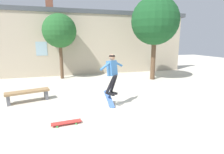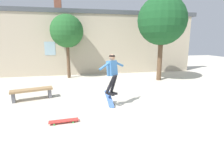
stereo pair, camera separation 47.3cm
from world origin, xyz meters
name	(u,v)px [view 2 (the right image)]	position (x,y,z in m)	size (l,w,h in m)	color
ground_plane	(124,113)	(0.00, 0.00, 0.00)	(40.00, 40.00, 0.00)	beige
building_backdrop	(97,42)	(-0.02, 7.35, 2.31)	(15.23, 0.52, 5.62)	#B7A88E
tree_right	(162,21)	(3.47, 4.49, 3.53)	(2.84, 2.84, 4.97)	brown
tree_left	(67,31)	(-2.03, 6.29, 2.97)	(2.06, 2.06, 4.02)	brown
park_bench	(32,92)	(-3.37, 2.10, 0.33)	(1.66, 0.81, 0.46)	#99754C
skater	(112,71)	(-0.28, 0.68, 1.36)	(1.04, 0.79, 1.47)	teal
skateboard_flipping	(109,99)	(-0.36, 0.78, 0.27)	(0.32, 0.60, 0.64)	#2D519E
skateboard_resting	(64,121)	(-1.95, -0.33, 0.07)	(0.88, 0.28, 0.08)	red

